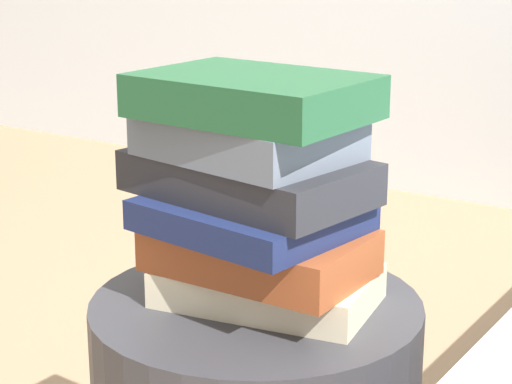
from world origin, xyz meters
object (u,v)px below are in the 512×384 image
Objects in this scene: book_rust at (259,250)px; book_slate at (247,137)px; book_charcoal at (248,177)px; book_cream at (268,285)px; book_forest at (252,96)px; book_navy at (253,215)px.

book_rust is 1.10× the size of book_slate.
book_charcoal is 1.23× the size of book_slate.
book_cream is 1.11× the size of book_slate.
book_forest is at bearing -144.50° from book_cream.
book_cream is at bearing 77.33° from book_rust.
book_navy is 1.00× the size of book_slate.
book_forest is (0.01, -0.00, 0.05)m from book_slate.
book_charcoal is 0.05m from book_slate.
book_cream is 0.14m from book_charcoal.
book_rust is 0.89× the size of book_charcoal.
book_rust is at bearing -9.50° from book_charcoal.
book_cream is 0.19m from book_slate.
book_cream is 1.00× the size of book_forest.
book_slate is at bearing 162.60° from book_forest.
book_slate is 0.05m from book_forest.
book_slate reaches higher than book_cream.
book_charcoal is at bearing 161.96° from book_rust.
book_forest reaches higher than book_slate.
book_forest is at bearing 147.93° from book_navy.
book_rust is 0.19m from book_forest.
book_charcoal is at bearing 147.24° from book_forest.
book_slate is (-0.01, 0.01, 0.09)m from book_navy.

